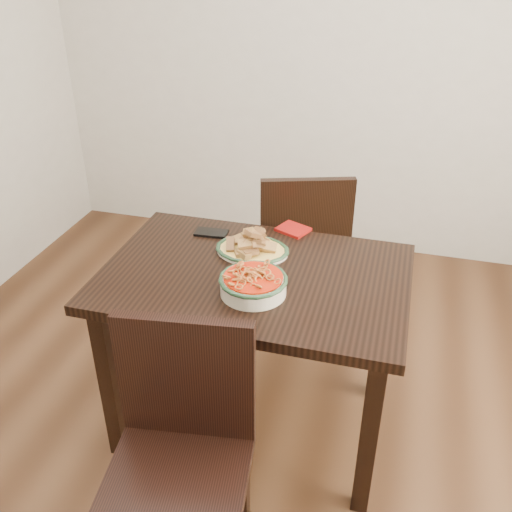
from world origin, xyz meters
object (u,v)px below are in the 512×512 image
(chair_near, at_px, (181,445))
(noodle_bowl, at_px, (253,282))
(dining_table, at_px, (255,297))
(fish_plate, at_px, (252,243))
(smartphone, at_px, (211,233))
(chair_far, at_px, (302,245))

(chair_near, distance_m, noodle_bowl, 0.57)
(dining_table, bearing_deg, fish_plate, 109.18)
(smartphone, bearing_deg, dining_table, -47.51)
(dining_table, relative_size, chair_far, 1.25)
(fish_plate, bearing_deg, dining_table, -70.82)
(chair_far, xyz_separation_m, noodle_bowl, (-0.02, -0.82, 0.29))
(smartphone, bearing_deg, noodle_bowl, -56.09)
(noodle_bowl, relative_size, smartphone, 1.81)
(fish_plate, distance_m, smartphone, 0.23)
(dining_table, height_order, smartphone, smartphone)
(chair_far, bearing_deg, dining_table, 67.66)
(chair_far, relative_size, noodle_bowl, 3.73)
(noodle_bowl, distance_m, smartphone, 0.47)
(dining_table, bearing_deg, smartphone, 136.13)
(chair_near, height_order, fish_plate, chair_near)
(noodle_bowl, bearing_deg, chair_far, 88.95)
(chair_near, bearing_deg, chair_far, 77.35)
(smartphone, bearing_deg, fish_plate, -30.49)
(fish_plate, height_order, noodle_bowl, fish_plate)
(chair_far, bearing_deg, chair_near, 66.87)
(chair_far, xyz_separation_m, chair_near, (-0.10, -1.30, 0.00))
(chair_far, relative_size, smartphone, 6.75)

